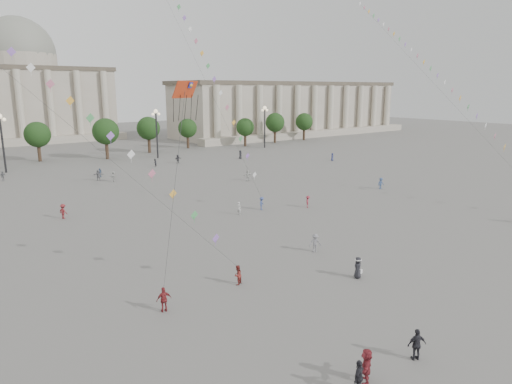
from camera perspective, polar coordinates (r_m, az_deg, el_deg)
ground at (r=39.07m, az=12.55°, el=-10.11°), size 360.00×360.00×0.00m
hall_east at (r=155.80m, az=4.44°, el=10.35°), size 84.00×26.22×17.20m
hall_central at (r=154.75m, az=-27.16°, el=11.15°), size 48.30×34.30×35.50m
tree_row at (r=105.21m, az=-21.64°, el=6.67°), size 137.12×5.12×8.00m
lamp_post_mid_west at (r=94.20m, az=-29.23°, el=6.53°), size 2.00×0.90×10.65m
lamp_post_mid_east at (r=102.67m, az=-12.35°, el=8.24°), size 2.00×0.90×10.65m
lamp_post_far_east at (r=118.35m, az=1.10°, el=9.10°), size 2.00×0.90×10.65m
person_crowd_0 at (r=83.72m, az=-18.93°, el=2.31°), size 0.96×0.66×1.52m
person_crowd_4 at (r=78.74m, az=-17.38°, el=1.86°), size 1.44×1.49×1.69m
person_crowd_6 at (r=43.31m, az=7.40°, el=-6.33°), size 1.32×1.09×1.78m
person_crowd_7 at (r=75.78m, az=-1.05°, el=2.09°), size 1.74×0.63×1.85m
person_crowd_8 at (r=59.14m, az=6.50°, el=-1.20°), size 1.09×1.13×1.55m
person_crowd_9 at (r=95.11m, az=-9.74°, el=4.09°), size 1.74×0.93×1.79m
person_crowd_12 at (r=80.34m, az=-19.10°, el=2.01°), size 1.82×1.14×1.87m
person_crowd_13 at (r=55.45m, az=-2.16°, el=-2.04°), size 0.60×0.69×1.61m
person_crowd_14 at (r=72.25m, az=15.34°, el=1.06°), size 1.21×0.82×1.73m
person_crowd_16 at (r=86.54m, az=-29.10°, el=1.74°), size 1.03×0.66×1.63m
person_crowd_17 at (r=58.33m, az=-22.96°, el=-2.24°), size 1.11×1.32×1.77m
person_crowd_19 at (r=92.08m, az=-12.52°, el=3.60°), size 0.93×0.90×1.51m
person_crowd_20 at (r=98.50m, az=9.51°, el=4.35°), size 0.95×0.85×1.63m
person_crowd_21 at (r=99.89m, az=-1.97°, el=4.71°), size 0.66×0.96×1.88m
tourist_0 at (r=32.71m, az=-11.42°, el=-13.03°), size 1.11×0.61×1.79m
tourist_1 at (r=28.54m, az=19.46°, el=-17.54°), size 1.19×0.90×1.88m
tourist_2 at (r=26.03m, az=13.63°, el=-20.32°), size 1.70×1.53×1.88m
tourist_4 at (r=25.13m, az=12.73°, el=-21.63°), size 1.18×0.78×1.86m
kite_flyer_0 at (r=36.21m, az=-2.32°, el=-10.33°), size 0.96×0.88×1.58m
kite_flyer_1 at (r=57.65m, az=0.72°, el=-1.43°), size 1.23×1.14×1.67m
hat_person at (r=38.21m, az=12.61°, el=-9.16°), size 1.03×0.96×1.77m
dragon_kite at (r=28.39m, az=-8.85°, el=11.00°), size 2.17×1.72×13.96m
kite_train_east at (r=80.13m, az=20.62°, el=14.28°), size 15.94×42.43×55.43m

